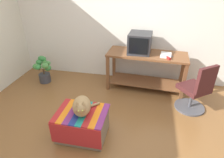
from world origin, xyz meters
TOP-DOWN VIEW (x-y plane):
  - ground_plane at (0.00, 0.00)m, footprint 14.00×14.00m
  - back_wall at (0.00, 2.05)m, footprint 8.00×0.10m
  - desk at (0.53, 1.60)m, footprint 1.56×0.67m
  - tv_monitor at (0.37, 1.65)m, footprint 0.45×0.50m
  - keyboard at (0.35, 1.48)m, footprint 0.41×0.17m
  - book at (0.87, 1.54)m, footprint 0.22×0.28m
  - ottoman_with_blanket at (-0.28, 0.04)m, footprint 0.71×0.57m
  - cat at (-0.27, 0.03)m, footprint 0.37×0.46m
  - potted_plant at (-1.66, 1.41)m, footprint 0.39×0.35m
  - office_chair at (1.40, 1.01)m, footprint 0.59×0.59m
  - stapler at (0.91, 1.39)m, footprint 0.09×0.11m
  - pen at (0.96, 1.58)m, footprint 0.10×0.11m

SIDE VIEW (x-z plane):
  - ground_plane at x=0.00m, z-range 0.00..0.00m
  - ottoman_with_blanket at x=-0.28m, z-range 0.00..0.42m
  - potted_plant at x=-1.66m, z-range 0.00..0.57m
  - office_chair at x=1.40m, z-range -0.06..0.83m
  - desk at x=0.53m, z-range 0.14..0.91m
  - cat at x=-0.27m, z-range 0.40..0.69m
  - pen at x=0.96m, z-range 0.77..0.78m
  - keyboard at x=0.35m, z-range 0.77..0.80m
  - book at x=0.87m, z-range 0.77..0.81m
  - stapler at x=0.91m, z-range 0.77..0.81m
  - tv_monitor at x=0.37m, z-range 0.77..1.15m
  - back_wall at x=0.00m, z-range 0.00..2.60m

